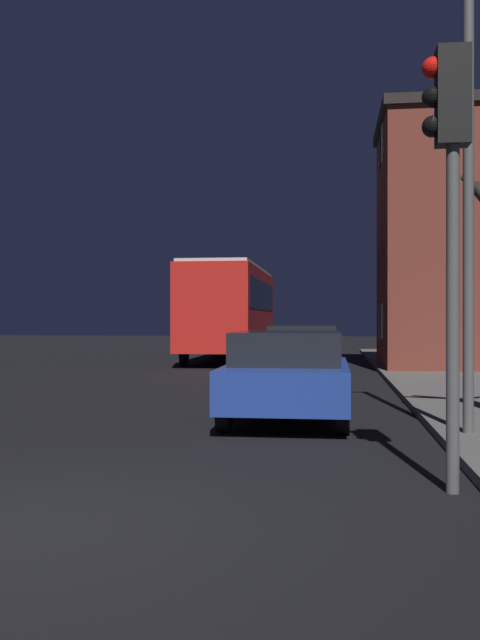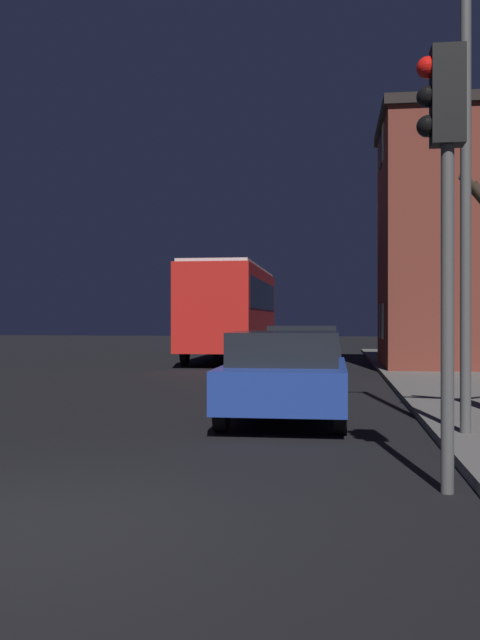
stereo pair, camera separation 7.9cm
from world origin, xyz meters
TOP-DOWN VIEW (x-y plane):
  - ground_plane at (0.00, 0.00)m, footprint 120.00×120.00m
  - brick_building at (5.48, 17.64)m, footprint 3.46×5.20m
  - streetlamp at (3.74, 4.22)m, footprint 1.18×0.42m
  - traffic_light at (3.37, 1.42)m, footprint 0.43×0.24m
  - bus at (-1.54, 21.64)m, footprint 2.51×9.67m
  - car_near_lane at (1.62, 5.83)m, footprint 1.84×3.85m
  - car_mid_lane at (1.58, 13.09)m, footprint 1.89×4.23m

SIDE VIEW (x-z plane):
  - ground_plane at x=0.00m, z-range 0.00..0.00m
  - car_near_lane at x=1.62m, z-range 0.03..1.43m
  - car_mid_lane at x=1.58m, z-range 0.03..1.45m
  - bus at x=-1.54m, z-range 0.34..3.88m
  - traffic_light at x=3.37m, z-range 0.90..4.98m
  - brick_building at x=5.48m, z-range 0.14..7.96m
  - streetlamp at x=3.74m, z-range 1.32..8.33m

